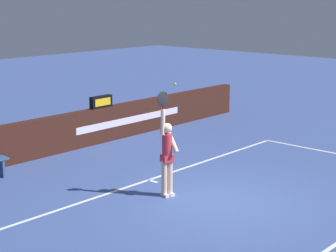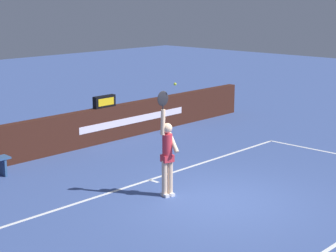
% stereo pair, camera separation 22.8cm
% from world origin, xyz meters
% --- Properties ---
extents(ground_plane, '(60.00, 60.00, 0.00)m').
position_xyz_m(ground_plane, '(0.00, 0.00, 0.00)').
color(ground_plane, '#3D5493').
extents(court_lines, '(10.99, 5.31, 0.00)m').
position_xyz_m(court_lines, '(0.00, -0.34, 0.00)').
color(court_lines, white).
rests_on(court_lines, ground).
extents(back_wall, '(16.73, 0.28, 1.10)m').
position_xyz_m(back_wall, '(0.00, 6.01, 0.55)').
color(back_wall, '#3D1D14').
rests_on(back_wall, ground).
extents(speed_display, '(0.79, 0.18, 0.37)m').
position_xyz_m(speed_display, '(1.79, 6.00, 1.29)').
color(speed_display, black).
rests_on(speed_display, back_wall).
extents(tennis_player, '(0.45, 0.44, 2.45)m').
position_xyz_m(tennis_player, '(-0.55, 1.13, 1.02)').
color(tennis_player, beige).
rests_on(tennis_player, ground).
extents(tennis_ball, '(0.07, 0.07, 0.07)m').
position_xyz_m(tennis_ball, '(-0.47, 0.97, 2.59)').
color(tennis_ball, '#C6DE37').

